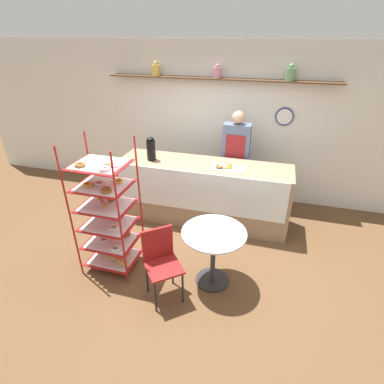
% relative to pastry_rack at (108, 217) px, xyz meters
% --- Properties ---
extents(ground_plane, '(14.00, 14.00, 0.00)m').
position_rel_pastry_rack_xyz_m(ground_plane, '(0.85, 0.41, -0.77)').
color(ground_plane, brown).
extents(back_wall, '(10.00, 0.30, 2.70)m').
position_rel_pastry_rack_xyz_m(back_wall, '(0.86, 2.46, 0.60)').
color(back_wall, white).
rests_on(back_wall, ground_plane).
extents(display_counter, '(2.69, 0.71, 0.99)m').
position_rel_pastry_rack_xyz_m(display_counter, '(0.85, 1.43, -0.27)').
color(display_counter, '#937A5B').
rests_on(display_counter, ground_plane).
extents(pastry_rack, '(0.67, 0.55, 1.74)m').
position_rel_pastry_rack_xyz_m(pastry_rack, '(0.00, 0.00, 0.00)').
color(pastry_rack, '#A51919').
rests_on(pastry_rack, ground_plane).
extents(person_worker, '(0.44, 0.23, 1.70)m').
position_rel_pastry_rack_xyz_m(person_worker, '(1.26, 1.97, 0.16)').
color(person_worker, '#282833').
rests_on(person_worker, ground_plane).
extents(cafe_table, '(0.76, 0.76, 0.75)m').
position_rel_pastry_rack_xyz_m(cafe_table, '(1.32, 0.07, -0.20)').
color(cafe_table, '#262628').
rests_on(cafe_table, ground_plane).
extents(cafe_chair, '(0.54, 0.54, 0.87)m').
position_rel_pastry_rack_xyz_m(cafe_chair, '(0.78, -0.27, -0.24)').
color(cafe_chair, black).
rests_on(cafe_chair, ground_plane).
extents(coffee_carafe, '(0.14, 0.14, 0.37)m').
position_rel_pastry_rack_xyz_m(coffee_carafe, '(0.02, 1.36, 0.41)').
color(coffee_carafe, black).
rests_on(coffee_carafe, display_counter).
extents(donut_tray_counter, '(0.48, 0.28, 0.05)m').
position_rel_pastry_rack_xyz_m(donut_tray_counter, '(1.20, 1.36, 0.25)').
color(donut_tray_counter, silver).
rests_on(donut_tray_counter, display_counter).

